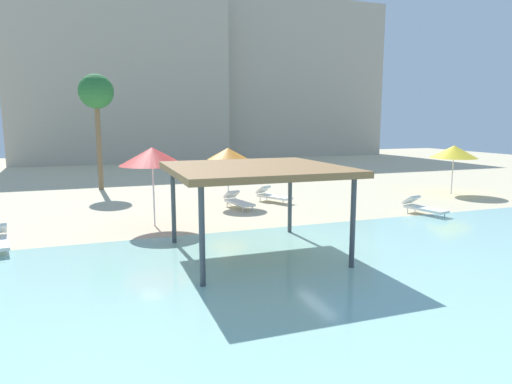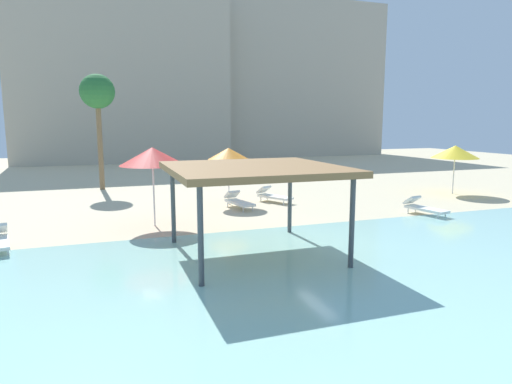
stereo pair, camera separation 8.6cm
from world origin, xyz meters
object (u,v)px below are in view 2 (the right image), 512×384
(beach_umbrella_red_2, at_px, (152,156))
(lounge_chair_1, at_px, (423,207))
(beach_umbrella_orange_3, at_px, (228,154))
(palm_tree_0, at_px, (97,94))
(beach_umbrella_yellow_0, at_px, (455,152))
(shade_pavilion, at_px, (254,171))
(lounge_chair_3, at_px, (273,195))
(lounge_chair_2, at_px, (238,201))

(beach_umbrella_red_2, bearing_deg, lounge_chair_1, -9.22)
(beach_umbrella_orange_3, relative_size, lounge_chair_1, 1.33)
(palm_tree_0, bearing_deg, beach_umbrella_yellow_0, -24.00)
(shade_pavilion, height_order, beach_umbrella_orange_3, beach_umbrella_orange_3)
(beach_umbrella_red_2, bearing_deg, beach_umbrella_orange_3, 40.78)
(beach_umbrella_yellow_0, relative_size, lounge_chair_1, 1.31)
(palm_tree_0, bearing_deg, lounge_chair_3, -42.19)
(beach_umbrella_red_2, bearing_deg, palm_tree_0, 99.90)
(shade_pavilion, bearing_deg, beach_umbrella_orange_3, 79.17)
(beach_umbrella_red_2, height_order, beach_umbrella_orange_3, beach_umbrella_red_2)
(beach_umbrella_yellow_0, height_order, lounge_chair_2, beach_umbrella_yellow_0)
(beach_umbrella_orange_3, distance_m, lounge_chair_1, 8.80)
(beach_umbrella_yellow_0, relative_size, beach_umbrella_orange_3, 0.98)
(shade_pavilion, height_order, lounge_chair_2, shade_pavilion)
(beach_umbrella_red_2, distance_m, palm_tree_0, 10.59)
(lounge_chair_1, bearing_deg, palm_tree_0, -145.79)
(shade_pavilion, xyz_separation_m, lounge_chair_2, (1.64, 6.91, -2.12))
(beach_umbrella_yellow_0, relative_size, lounge_chair_3, 1.32)
(beach_umbrella_red_2, xyz_separation_m, lounge_chair_2, (3.92, 2.20, -2.25))
(beach_umbrella_orange_3, xyz_separation_m, lounge_chair_2, (0.11, -1.09, -2.04))
(shade_pavilion, height_order, palm_tree_0, palm_tree_0)
(shade_pavilion, relative_size, beach_umbrella_orange_3, 1.78)
(beach_umbrella_yellow_0, relative_size, beach_umbrella_red_2, 0.89)
(beach_umbrella_yellow_0, bearing_deg, beach_umbrella_red_2, -172.19)
(beach_umbrella_red_2, distance_m, beach_umbrella_orange_3, 5.03)
(shade_pavilion, distance_m, lounge_chair_2, 7.41)
(beach_umbrella_orange_3, distance_m, lounge_chair_3, 2.95)
(shade_pavilion, height_order, lounge_chair_1, shade_pavilion)
(lounge_chair_1, bearing_deg, beach_umbrella_red_2, -111.59)
(lounge_chair_1, height_order, palm_tree_0, palm_tree_0)
(lounge_chair_2, relative_size, lounge_chair_3, 1.01)
(palm_tree_0, bearing_deg, beach_umbrella_orange_3, -50.68)
(lounge_chair_1, xyz_separation_m, palm_tree_0, (-12.49, 11.82, 4.99))
(shade_pavilion, relative_size, beach_umbrella_red_2, 1.61)
(beach_umbrella_yellow_0, height_order, lounge_chair_1, beach_umbrella_yellow_0)
(shade_pavilion, distance_m, lounge_chair_3, 8.89)
(beach_umbrella_yellow_0, xyz_separation_m, beach_umbrella_orange_3, (-12.15, 1.09, 0.12))
(shade_pavilion, xyz_separation_m, beach_umbrella_orange_3, (1.53, 8.00, -0.08))
(lounge_chair_3, bearing_deg, palm_tree_0, -159.45)
(lounge_chair_2, height_order, palm_tree_0, palm_tree_0)
(beach_umbrella_orange_3, height_order, palm_tree_0, palm_tree_0)
(shade_pavilion, bearing_deg, beach_umbrella_yellow_0, 26.77)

